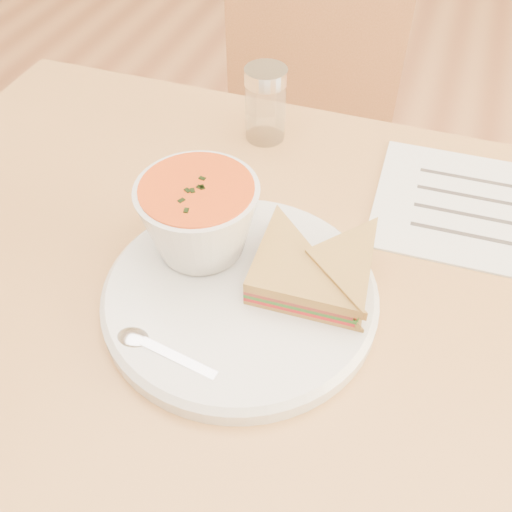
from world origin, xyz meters
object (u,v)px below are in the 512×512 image
at_px(dining_table, 261,447).
at_px(soup_bowl, 200,221).
at_px(condiment_shaker, 265,104).
at_px(plate, 240,296).
at_px(chair_far, 314,188).

height_order(dining_table, soup_bowl, soup_bowl).
bearing_deg(dining_table, soup_bowl, 167.61).
relative_size(dining_table, condiment_shaker, 9.99).
bearing_deg(plate, chair_far, 95.41).
distance_m(dining_table, condiment_shaker, 0.51).
height_order(dining_table, plate, plate).
xyz_separation_m(plate, soup_bowl, (-0.06, 0.04, 0.05)).
height_order(dining_table, chair_far, chair_far).
distance_m(plate, soup_bowl, 0.09).
height_order(soup_bowl, condiment_shaker, soup_bowl).
distance_m(chair_far, plate, 0.69).
distance_m(chair_far, condiment_shaker, 0.50).
relative_size(dining_table, plate, 3.60).
xyz_separation_m(dining_table, plate, (-0.02, -0.02, 0.38)).
relative_size(chair_far, plate, 2.98).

